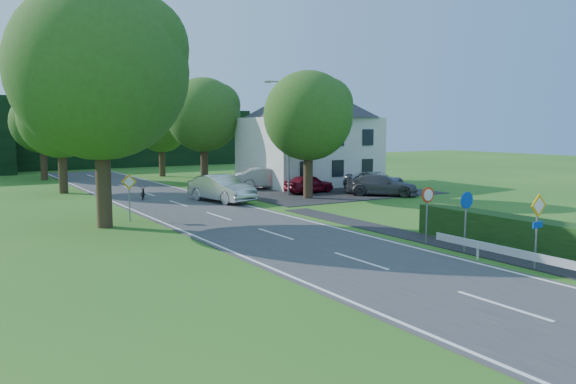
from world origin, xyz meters
TOP-DOWN VIEW (x-y plane):
  - road at (0.00, 20.00)m, footprint 7.00×80.00m
  - parking_pad at (12.00, 33.00)m, footprint 14.00×16.00m
  - line_edge_left at (-3.25, 20.00)m, footprint 0.12×80.00m
  - line_edge_right at (3.25, 20.00)m, footprint 0.12×80.00m
  - line_centre at (0.00, 20.00)m, footprint 0.12×80.00m
  - tree_main at (-6.00, 24.00)m, footprint 9.40×9.40m
  - tree_left_far at (-5.00, 40.00)m, footprint 7.00×7.00m
  - tree_right_far at (7.00, 42.00)m, footprint 7.40×7.40m
  - tree_left_back at (-4.50, 52.00)m, footprint 6.60×6.60m
  - tree_right_back at (6.00, 50.00)m, footprint 6.20×6.20m
  - tree_right_mid at (8.50, 28.00)m, footprint 7.00×7.00m
  - treeline_right at (8.00, 66.00)m, footprint 30.00×5.00m
  - house_white at (14.00, 36.00)m, footprint 10.60×8.40m
  - streetlight at (8.06, 30.00)m, footprint 2.03×0.18m
  - sign_priority_right at (4.30, 7.98)m, footprint 0.78×0.09m
  - sign_roundabout at (4.30, 10.98)m, footprint 0.64×0.08m
  - sign_speed_limit at (4.30, 12.97)m, footprint 0.64×0.11m
  - sign_priority_left at (-4.50, 24.98)m, footprint 0.78×0.09m
  - moving_car at (2.70, 29.34)m, footprint 2.83×5.47m
  - motorcycle at (-1.20, 33.25)m, footprint 1.20×1.88m
  - parked_car_red at (10.23, 30.45)m, footprint 4.12×2.15m
  - parked_car_silver_a at (9.03, 34.53)m, footprint 5.35×3.32m
  - parked_car_grey at (13.76, 26.50)m, footprint 5.01×5.00m
  - parked_car_silver_b at (15.50, 29.21)m, footprint 5.54×3.31m
  - parasol at (10.82, 32.53)m, footprint 2.84×2.87m

SIDE VIEW (x-z plane):
  - road at x=0.00m, z-range 0.00..0.04m
  - parking_pad at x=12.00m, z-range 0.00..0.04m
  - line_edge_left at x=-3.25m, z-range 0.04..0.05m
  - line_edge_right at x=3.25m, z-range 0.04..0.05m
  - line_centre at x=0.00m, z-range 0.04..0.05m
  - motorcycle at x=-1.20m, z-range 0.04..0.97m
  - parked_car_red at x=10.23m, z-range 0.04..1.38m
  - parked_car_silver_b at x=15.50m, z-range 0.04..1.48m
  - parked_car_grey at x=13.76m, z-range 0.04..1.50m
  - parked_car_silver_a at x=9.03m, z-range 0.04..1.70m
  - moving_car at x=2.70m, z-range 0.04..1.76m
  - parasol at x=10.82m, z-range 0.04..2.16m
  - sign_roundabout at x=4.30m, z-range 0.49..2.86m
  - sign_priority_left at x=-4.50m, z-range 0.50..2.94m
  - sign_speed_limit at x=4.30m, z-range 0.58..2.95m
  - sign_priority_right at x=4.30m, z-range 0.50..3.09m
  - treeline_right at x=8.00m, z-range 0.00..7.00m
  - tree_right_back at x=6.00m, z-range 0.00..7.56m
  - tree_left_back at x=-4.50m, z-range 0.00..8.07m
  - tree_left_far at x=-5.00m, z-range 0.00..8.58m
  - tree_right_mid at x=8.50m, z-range 0.00..8.58m
  - house_white at x=14.00m, z-range 0.11..8.71m
  - streetlight at x=8.06m, z-range 0.46..8.46m
  - tree_right_far at x=7.00m, z-range 0.00..9.09m
  - tree_main at x=-6.00m, z-range 0.00..11.64m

